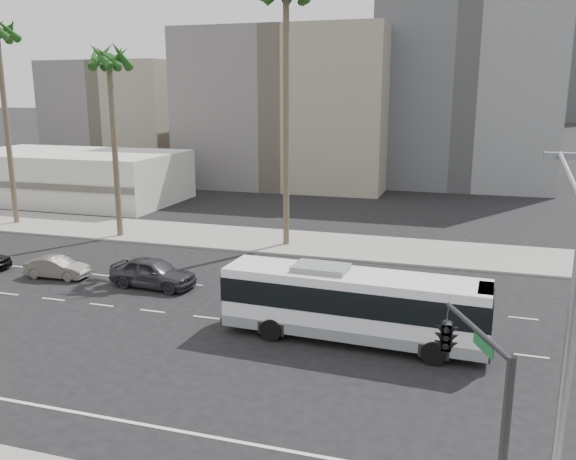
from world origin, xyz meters
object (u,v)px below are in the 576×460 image
at_px(city_bus, 353,303).
at_px(streetlight_corner, 564,358).
at_px(car_a, 153,272).
at_px(palm_mid, 109,64).
at_px(traffic_signal, 452,344).
at_px(car_b, 57,267).

distance_m(city_bus, streetlight_corner, 13.78).
distance_m(car_a, streetlight_corner, 25.02).
distance_m(car_a, palm_mid, 17.77).
bearing_deg(streetlight_corner, car_a, 140.49).
bearing_deg(traffic_signal, car_b, 123.51).
xyz_separation_m(car_a, palm_mid, (-8.53, 9.95, 12.00)).
height_order(car_a, streetlight_corner, streetlight_corner).
height_order(streetlight_corner, palm_mid, palm_mid).
distance_m(city_bus, car_a, 13.02).
xyz_separation_m(traffic_signal, palm_mid, (-25.28, 24.70, 7.92)).
height_order(city_bus, palm_mid, palm_mid).
bearing_deg(palm_mid, traffic_signal, -44.33).
bearing_deg(streetlight_corner, city_bus, 120.12).
bearing_deg(car_a, car_b, 95.95).
relative_size(streetlight_corner, traffic_signal, 1.58).
xyz_separation_m(streetlight_corner, palm_mid, (-27.62, 25.51, 7.59)).
bearing_deg(city_bus, streetlight_corner, -56.77).
xyz_separation_m(car_b, traffic_signal, (23.13, -14.57, 4.29)).
relative_size(traffic_signal, palm_mid, 0.41).
relative_size(car_b, palm_mid, 0.27).
xyz_separation_m(city_bus, car_b, (-18.72, 3.89, -1.13)).
xyz_separation_m(city_bus, palm_mid, (-20.87, 14.02, 11.09)).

